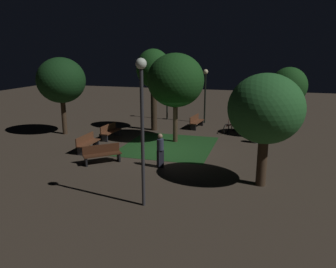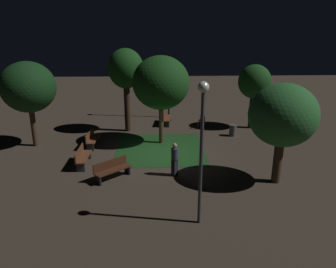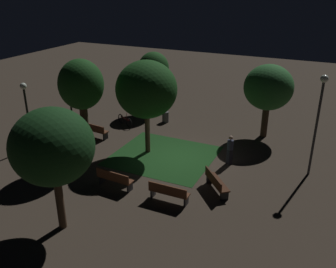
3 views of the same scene
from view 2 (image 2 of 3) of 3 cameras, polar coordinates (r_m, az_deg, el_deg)
ground_plane at (r=17.84m, az=-0.90°, el=-3.50°), size 60.00×60.00×0.00m
grass_lawn at (r=18.55m, az=-1.45°, el=-2.61°), size 5.35×4.96×0.01m
bench_back_row at (r=19.32m, az=-13.28°, el=-0.75°), size 1.83×0.59×0.88m
bench_corner at (r=16.77m, az=-14.95°, el=-3.84°), size 1.80×0.49×0.88m
bench_front_right at (r=23.15m, az=-0.32°, el=2.91°), size 1.84×0.69×0.88m
bench_front_left at (r=15.04m, az=-9.87°, el=-6.09°), size 1.55×1.67×0.88m
tree_back_right at (r=14.46m, az=19.67°, el=3.07°), size 2.90×2.90×4.47m
tree_lawn_side at (r=22.51m, az=15.06°, el=8.74°), size 2.18×2.18×4.34m
tree_back_left at (r=21.11m, az=-7.48°, el=11.14°), size 2.27×2.27×5.43m
tree_tall_center at (r=19.75m, az=-23.50°, el=7.57°), size 3.02×3.02×4.90m
tree_right_canopy at (r=18.61m, az=-1.26°, el=9.01°), size 3.27×3.27×5.18m
lamp_post_plaza_east at (r=24.49m, az=0.14°, el=9.21°), size 0.36×0.36×3.98m
lamp_post_near_wall at (r=10.52m, az=6.02°, el=0.25°), size 0.36×0.36×5.05m
lamp_post_path_center at (r=25.03m, az=-7.06°, el=9.08°), size 0.36×0.36×3.85m
trash_bin at (r=21.05m, az=11.39°, el=0.64°), size 0.45×0.45×0.74m
bicycle at (r=22.76m, az=5.93°, el=2.18°), size 1.50×0.77×0.93m
pedestrian at (r=14.98m, az=1.18°, el=-4.37°), size 0.34×0.33×1.61m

